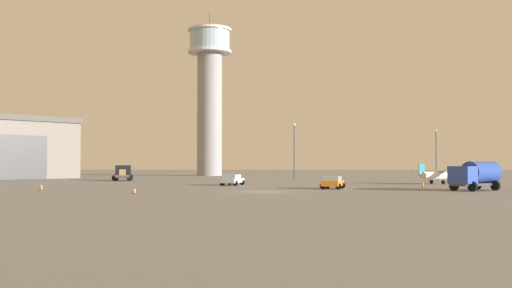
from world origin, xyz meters
name	(u,v)px	position (x,y,z in m)	size (l,w,h in m)	color
ground_plane	(264,192)	(0.00, 0.00, 0.00)	(400.00, 400.00, 0.00)	slate
control_tower	(210,89)	(-16.63, 72.77, 19.48)	(9.72, 9.72, 36.89)	gray
airplane_white	(438,175)	(21.67, 22.74, 1.26)	(7.01, 8.22, 2.70)	white
truck_flatbed_black	(123,173)	(-24.87, 35.76, 1.20)	(4.33, 7.07, 2.43)	#38383D
truck_fuel_tanker_blue	(476,174)	(21.25, 4.32, 1.63)	(6.07, 5.64, 2.94)	#38383D
car_silver	(232,179)	(-4.93, 16.26, 0.74)	(2.89, 4.51, 1.37)	#B7BABF
car_orange	(333,182)	(6.99, 7.02, 0.74)	(2.89, 4.54, 1.37)	orange
light_post_west	(436,149)	(28.82, 54.81, 5.40)	(0.44, 0.44, 9.12)	#38383D
light_post_east	(294,146)	(2.51, 44.82, 5.68)	(0.44, 0.44, 9.65)	#38383D
traffic_cone_near_left	(423,184)	(17.51, 11.91, 0.32)	(0.36, 0.36, 0.66)	black
traffic_cone_near_right	(41,187)	(-22.91, 1.81, 0.34)	(0.36, 0.36, 0.69)	black
traffic_cone_mid_apron	(134,191)	(-11.31, -4.69, 0.28)	(0.36, 0.36, 0.56)	black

